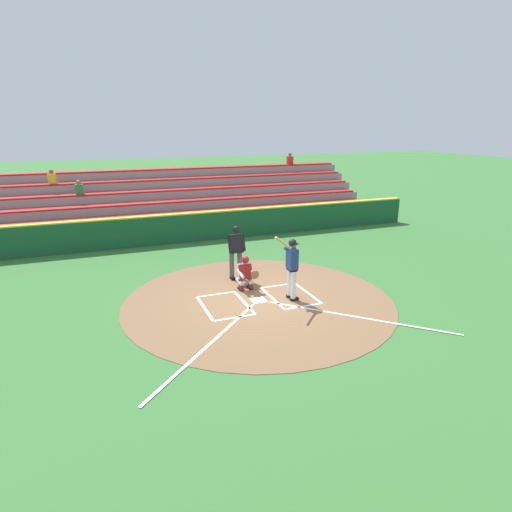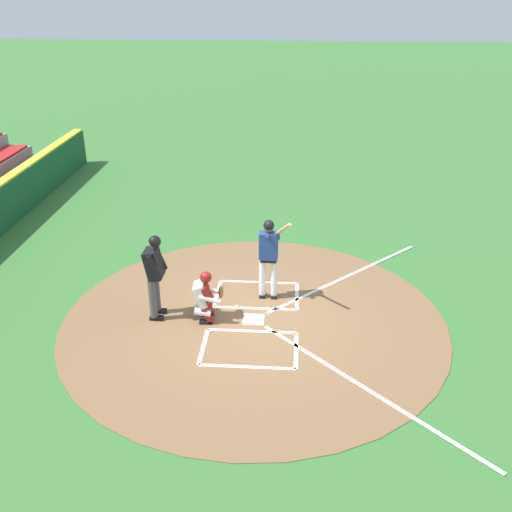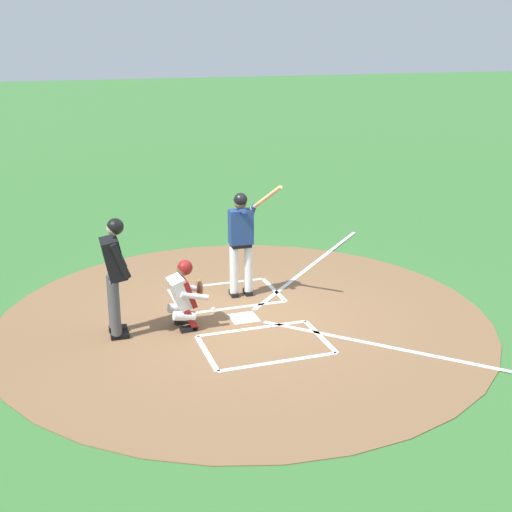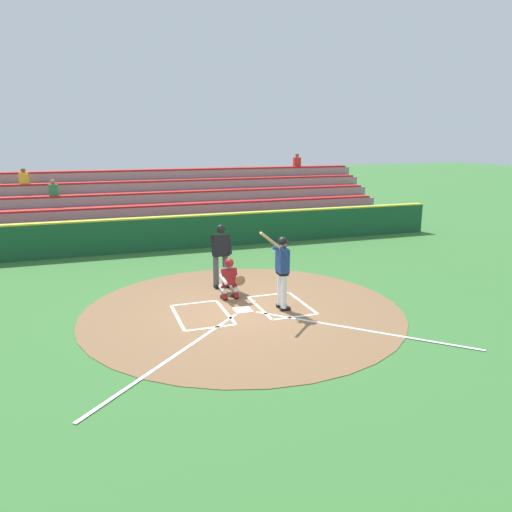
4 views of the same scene
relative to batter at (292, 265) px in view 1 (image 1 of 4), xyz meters
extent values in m
plane|color=#387033|center=(0.95, -0.26, -1.10)|extent=(120.00, 120.00, 0.00)
cylinder|color=brown|center=(0.95, -0.26, -1.09)|extent=(8.00, 8.00, 0.01)
cube|color=white|center=(0.95, -0.26, -1.08)|extent=(0.44, 0.44, 0.01)
cube|color=white|center=(-0.10, -1.16, -1.08)|extent=(1.20, 0.08, 0.01)
cube|color=white|center=(-0.10, 0.64, -1.08)|extent=(1.20, 0.08, 0.01)
cube|color=white|center=(0.50, -0.26, -1.08)|extent=(0.08, 1.80, 0.01)
cube|color=white|center=(-0.70, -0.26, -1.08)|extent=(0.08, 1.80, 0.01)
cube|color=white|center=(2.00, -1.16, -1.08)|extent=(1.20, 0.08, 0.01)
cube|color=white|center=(2.00, 0.64, -1.08)|extent=(1.20, 0.08, 0.01)
cube|color=white|center=(1.40, -0.26, -1.08)|extent=(0.08, 1.80, 0.01)
cube|color=white|center=(2.60, -0.26, -1.08)|extent=(0.08, 1.80, 0.01)
cube|color=white|center=(3.05, 1.84, -1.08)|extent=(3.73, 3.73, 0.01)
cube|color=white|center=(-1.15, 1.84, -1.08)|extent=(3.73, 3.73, 0.01)
cylinder|color=white|center=(-0.01, -0.14, -0.60)|extent=(0.15, 0.15, 0.84)
cube|color=black|center=(-0.05, -0.14, -1.05)|extent=(0.26, 0.13, 0.09)
cylinder|color=white|center=(-0.01, 0.12, -0.60)|extent=(0.15, 0.15, 0.84)
cube|color=black|center=(-0.05, 0.12, -1.05)|extent=(0.26, 0.13, 0.09)
cube|color=black|center=(-0.01, -0.01, -0.13)|extent=(0.23, 0.35, 0.10)
cube|color=navy|center=(-0.01, -0.01, 0.18)|extent=(0.25, 0.41, 0.60)
sphere|color=brown|center=(-0.03, -0.01, 0.59)|extent=(0.21, 0.21, 0.21)
sphere|color=black|center=(-0.01, -0.01, 0.66)|extent=(0.23, 0.23, 0.23)
cube|color=black|center=(-0.12, -0.01, 0.63)|extent=(0.12, 0.17, 0.02)
cylinder|color=navy|center=(0.04, -0.03, 0.46)|extent=(0.43, 0.10, 0.21)
cylinder|color=navy|center=(0.05, 0.18, 0.46)|extent=(0.27, 0.10, 0.29)
cylinder|color=tan|center=(0.41, 0.30, 0.76)|extent=(0.69, 0.34, 0.53)
cylinder|color=tan|center=(0.10, 0.17, 0.52)|extent=(0.10, 0.10, 0.08)
cube|color=black|center=(0.85, -1.26, -1.05)|extent=(0.13, 0.27, 0.09)
cube|color=maroon|center=(0.85, -1.22, -0.90)|extent=(0.13, 0.25, 0.37)
cylinder|color=silver|center=(0.85, -1.32, -0.82)|extent=(0.17, 0.37, 0.21)
cube|color=black|center=(1.17, -1.24, -1.05)|extent=(0.13, 0.27, 0.09)
cube|color=maroon|center=(1.17, -1.20, -0.90)|extent=(0.13, 0.25, 0.37)
cylinder|color=silver|center=(1.17, -1.30, -0.82)|extent=(0.17, 0.37, 0.21)
cube|color=silver|center=(1.01, -1.32, -0.48)|extent=(0.42, 0.38, 0.52)
cube|color=maroon|center=(1.01, -1.21, -0.48)|extent=(0.43, 0.24, 0.46)
sphere|color=brown|center=(1.01, -1.25, -0.11)|extent=(0.21, 0.21, 0.21)
sphere|color=maroon|center=(1.01, -1.23, -0.09)|extent=(0.24, 0.24, 0.24)
cylinder|color=silver|center=(0.80, -1.16, -0.50)|extent=(0.11, 0.45, 0.20)
cylinder|color=silver|center=(1.20, -1.14, -0.50)|extent=(0.11, 0.45, 0.20)
ellipsoid|color=brown|center=(0.79, -0.96, -0.53)|extent=(0.29, 0.12, 0.28)
cylinder|color=#4C4C51|center=(0.81, -2.33, -0.59)|extent=(0.16, 0.16, 0.86)
cube|color=black|center=(0.81, -2.28, -1.05)|extent=(0.14, 0.28, 0.09)
cylinder|color=#4C4C51|center=(1.09, -2.34, -0.59)|extent=(0.16, 0.16, 0.86)
cube|color=black|center=(1.09, -2.29, -1.05)|extent=(0.14, 0.28, 0.09)
cube|color=black|center=(0.95, -2.30, 0.15)|extent=(0.45, 0.37, 0.66)
sphere|color=beige|center=(0.95, -2.26, 0.62)|extent=(0.22, 0.22, 0.22)
sphere|color=black|center=(0.95, -2.24, 0.64)|extent=(0.25, 0.25, 0.25)
cylinder|color=black|center=(0.72, -2.21, 0.18)|extent=(0.11, 0.29, 0.56)
cylinder|color=black|center=(1.20, -2.22, 0.18)|extent=(0.11, 0.29, 0.56)
sphere|color=white|center=(0.49, -0.66, -1.06)|extent=(0.07, 0.07, 0.07)
cube|color=#19512D|center=(0.95, -7.76, -0.47)|extent=(22.00, 0.36, 1.25)
cube|color=yellow|center=(0.95, -7.76, 0.18)|extent=(22.00, 0.32, 0.06)
cube|color=gray|center=(0.95, -8.79, -0.87)|extent=(20.00, 0.85, 0.45)
cube|color=red|center=(0.95, -8.79, -0.61)|extent=(19.60, 0.72, 0.08)
cube|color=gray|center=(0.95, -9.64, -0.65)|extent=(20.00, 0.85, 0.90)
cube|color=red|center=(0.95, -9.64, -0.16)|extent=(19.60, 0.72, 0.08)
cube|color=gray|center=(0.95, -10.49, -0.42)|extent=(20.00, 0.85, 1.35)
cube|color=red|center=(0.95, -10.49, 0.29)|extent=(19.60, 0.72, 0.08)
cube|color=gray|center=(0.95, -11.34, -0.20)|extent=(20.00, 0.85, 1.80)
cube|color=red|center=(0.95, -11.34, 0.74)|extent=(19.60, 0.72, 0.08)
cube|color=gray|center=(0.95, -12.19, 0.03)|extent=(20.00, 0.85, 2.25)
cube|color=red|center=(0.95, -12.19, 1.19)|extent=(19.60, 0.72, 0.08)
cube|color=gray|center=(0.95, -13.04, 0.25)|extent=(20.00, 0.85, 2.70)
cube|color=red|center=(0.95, -13.04, 1.64)|extent=(19.60, 0.72, 0.08)
cube|color=red|center=(-6.13, -12.99, 1.91)|extent=(0.36, 0.22, 0.46)
sphere|color=brown|center=(-6.13, -12.99, 2.25)|extent=(0.20, 0.20, 0.20)
cube|color=#2D844C|center=(5.73, -11.29, 1.01)|extent=(0.36, 0.22, 0.46)
sphere|color=#9E7051|center=(5.73, -11.29, 1.35)|extent=(0.20, 0.20, 0.20)
cube|color=yellow|center=(6.90, -12.14, 1.46)|extent=(0.36, 0.22, 0.46)
sphere|color=brown|center=(6.90, -12.14, 1.80)|extent=(0.20, 0.20, 0.20)
camera|label=1|loc=(5.34, 10.77, 3.91)|focal=30.14mm
camera|label=2|loc=(11.27, 0.52, 5.37)|focal=40.61mm
camera|label=3|loc=(10.73, -3.31, 3.36)|focal=47.77mm
camera|label=4|loc=(4.45, 10.75, 3.12)|focal=34.07mm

